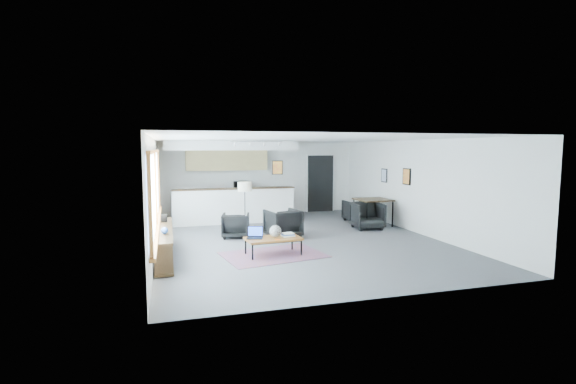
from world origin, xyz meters
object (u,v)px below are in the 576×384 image
object	(u,v)px
armchair_left	(236,224)
dining_table	(373,201)
laptop	(255,234)
coffee_table	(273,239)
ceramic_pot	(275,231)
dining_chair_near	(367,217)
armchair_right	(283,222)
dining_chair_far	(357,211)
microwave	(242,185)
floor_lamp	(245,188)
book_stack	(288,235)

from	to	relation	value
armchair_left	dining_table	bearing A→B (deg)	-158.97
laptop	coffee_table	bearing A→B (deg)	2.51
dining_table	ceramic_pot	bearing A→B (deg)	-145.13
dining_chair_near	armchair_right	bearing A→B (deg)	-164.25
coffee_table	dining_chair_far	distance (m)	5.04
coffee_table	microwave	xyz separation A→B (m)	(0.27, 5.57, 0.74)
dining_chair_far	armchair_right	bearing A→B (deg)	26.16
dining_chair_near	microwave	size ratio (longest dim) A/B	1.42
microwave	ceramic_pot	bearing A→B (deg)	-100.56
laptop	ceramic_pot	distance (m)	0.46
armchair_left	microwave	bearing A→B (deg)	-89.28
coffee_table	armchair_right	world-z (taller)	armchair_right
floor_lamp	dining_chair_near	distance (m)	3.69
dining_chair_near	dining_chair_far	size ratio (longest dim) A/B	1.13
armchair_left	microwave	world-z (taller)	microwave
coffee_table	book_stack	world-z (taller)	book_stack
laptop	microwave	xyz separation A→B (m)	(0.66, 5.47, 0.64)
armchair_left	floor_lamp	xyz separation A→B (m)	(0.41, 0.85, 0.87)
book_stack	armchair_left	size ratio (longest dim) A/B	0.42
armchair_left	microwave	xyz separation A→B (m)	(0.78, 3.49, 0.75)
coffee_table	armchair_right	xyz separation A→B (m)	(0.69, 1.69, 0.05)
floor_lamp	dining_table	xyz separation A→B (m)	(3.93, -0.27, -0.48)
coffee_table	dining_table	bearing A→B (deg)	30.02
coffee_table	dining_chair_near	distance (m)	4.04
book_stack	armchair_left	distance (m)	2.22
coffee_table	laptop	distance (m)	0.41
laptop	microwave	world-z (taller)	microwave
book_stack	dining_chair_near	distance (m)	3.73
coffee_table	book_stack	distance (m)	0.36
laptop	ceramic_pot	bearing A→B (deg)	9.00
ceramic_pot	book_stack	bearing A→B (deg)	-1.06
laptop	armchair_left	world-z (taller)	armchair_left
dining_table	floor_lamp	bearing A→B (deg)	176.11
floor_lamp	dining_chair_near	world-z (taller)	floor_lamp
ceramic_pot	dining_chair_near	bearing A→B (deg)	32.61
book_stack	microwave	distance (m)	5.58
floor_lamp	dining_table	distance (m)	3.97
coffee_table	book_stack	bearing A→B (deg)	0.33
armchair_left	floor_lamp	distance (m)	1.28
floor_lamp	dining_chair_far	xyz separation A→B (m)	(3.78, 0.53, -0.90)
dining_chair_near	microwave	bearing A→B (deg)	138.18
dining_table	dining_chair_near	xyz separation A→B (m)	(-0.43, -0.49, -0.38)
dining_chair_far	ceramic_pot	bearing A→B (deg)	38.90
armchair_left	dining_chair_far	world-z (taller)	armchair_left
dining_table	dining_chair_near	bearing A→B (deg)	-131.13
laptop	dining_chair_near	size ratio (longest dim) A/B	0.56
armchair_left	microwave	size ratio (longest dim) A/B	1.38
dining_table	dining_chair_far	world-z (taller)	dining_table
book_stack	coffee_table	bearing A→B (deg)	-174.86
laptop	ceramic_pot	size ratio (longest dim) A/B	1.54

